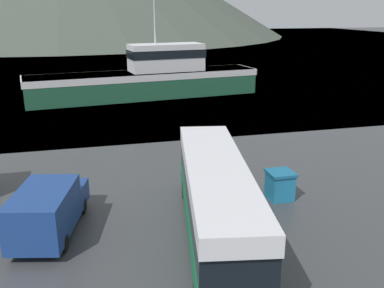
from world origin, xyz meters
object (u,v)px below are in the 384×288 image
Objects in this scene: delivery_van at (48,209)px; storage_bin at (280,185)px; fishing_boat at (149,77)px; tour_bus at (216,197)px.

delivery_van is 11.43m from storage_bin.
fishing_boat is (9.01, 29.50, 0.97)m from delivery_van.
storage_bin is at bearing 17.77° from delivery_van.
delivery_van is at bearing -175.43° from storage_bin.
storage_bin is (2.37, -28.59, -1.42)m from fishing_boat.
delivery_van is 3.95× the size of storage_bin.
tour_bus reaches higher than storage_bin.
tour_bus is 8.09× the size of storage_bin.
fishing_boat is (2.07, 31.59, 0.28)m from tour_bus.
fishing_boat is at bearing 86.22° from delivery_van.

